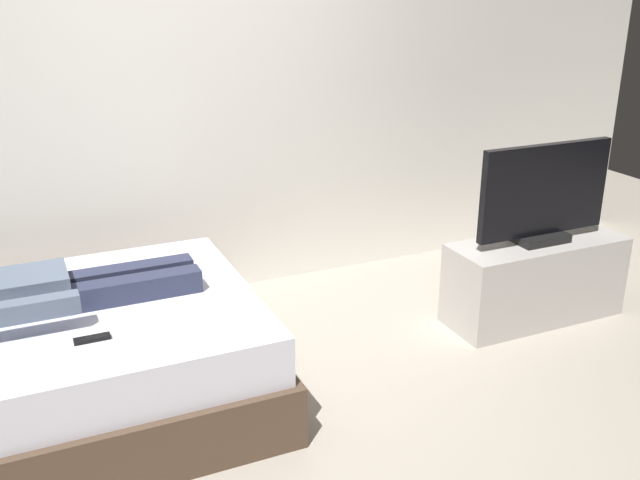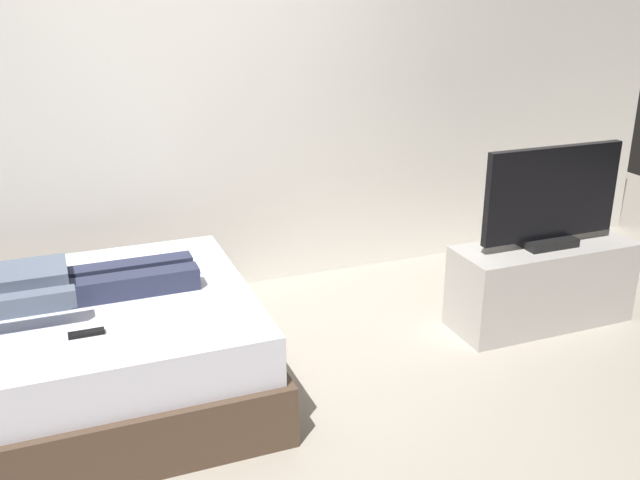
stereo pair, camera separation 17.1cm
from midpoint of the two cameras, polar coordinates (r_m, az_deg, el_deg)
ground_plane at (r=3.51m, az=-3.01°, el=-14.03°), size 10.00×10.00×0.00m
back_wall at (r=4.58m, az=-5.03°, el=13.04°), size 6.40×0.10×2.80m
bed at (r=3.63m, az=-19.71°, el=-9.14°), size 2.02×1.44×0.54m
person at (r=3.53m, az=-19.97°, el=-3.58°), size 1.26×0.46×0.18m
remote at (r=3.19m, az=-16.78°, el=-7.20°), size 0.15×0.04×0.02m
tv_stand at (r=4.49m, az=18.38°, el=-3.39°), size 1.10×0.40×0.50m
tv at (r=4.31m, az=19.16°, el=3.14°), size 0.88×0.20×0.59m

